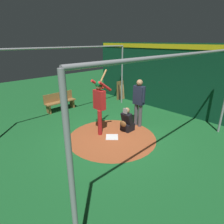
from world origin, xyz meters
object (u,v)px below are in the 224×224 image
at_px(bat_rack, 122,91).
at_px(bench, 60,101).
at_px(umpire, 139,100).
at_px(catcher, 127,122).
at_px(home_plate, 112,137).
at_px(batter, 100,101).

relative_size(bat_rack, bench, 0.70).
bearing_deg(umpire, catcher, 0.42).
xyz_separation_m(home_plate, umpire, (-1.43, 0.00, 1.03)).
height_order(batter, bat_rack, batter).
xyz_separation_m(batter, umpire, (-1.44, 0.60, -0.14)).
distance_m(home_plate, bench, 3.78).
bearing_deg(umpire, home_plate, -0.16).
distance_m(home_plate, umpire, 1.76).
bearing_deg(bench, batter, 86.59).
bearing_deg(home_plate, bat_rack, -141.12).
bearing_deg(bat_rack, umpire, 52.94).
bearing_deg(catcher, batter, -37.65).
bearing_deg(batter, bench, -93.41).
bearing_deg(batter, umpire, 157.33).
xyz_separation_m(batter, catcher, (-0.79, 0.61, -0.83)).
bearing_deg(home_plate, bench, -92.58).
relative_size(batter, umpire, 1.21).
height_order(umpire, bat_rack, umpire).
xyz_separation_m(bat_rack, bench, (3.48, -0.81, -0.05)).
bearing_deg(bench, bat_rack, 166.90).
distance_m(umpire, bat_rack, 3.73).
distance_m(batter, umpire, 1.57).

